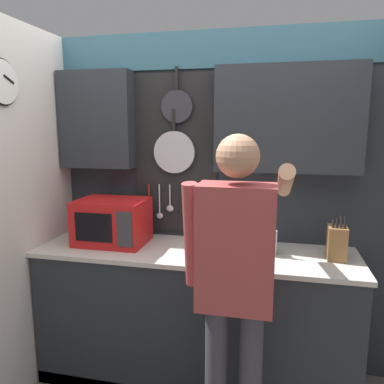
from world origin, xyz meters
The scene contains 8 objects.
ground_plane centered at (0.00, 0.00, 0.00)m, with size 14.00×14.00×0.00m, color brown.
base_cabinet_counter centered at (0.00, 0.00, 0.47)m, with size 2.10×0.61×0.94m.
back_wall_unit centered at (0.03, 0.27, 1.45)m, with size 2.67×0.20×2.39m.
side_wall centered at (-1.07, -0.41, 1.21)m, with size 0.07×1.60×2.39m.
microwave centered at (-0.59, 0.02, 1.09)m, with size 0.47×0.36×0.31m.
knife_block centered at (0.89, 0.02, 1.05)m, with size 0.12×0.15×0.28m.
utensil_crock centered at (0.48, 0.02, 1.03)m, with size 0.11×0.11×0.36m.
person centered at (0.33, -0.54, 1.02)m, with size 0.54×0.66×1.71m.
Camera 1 is at (0.51, -2.32, 1.75)m, focal length 35.00 mm.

